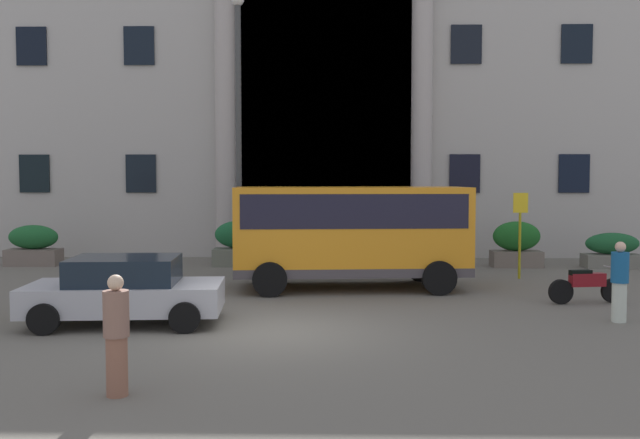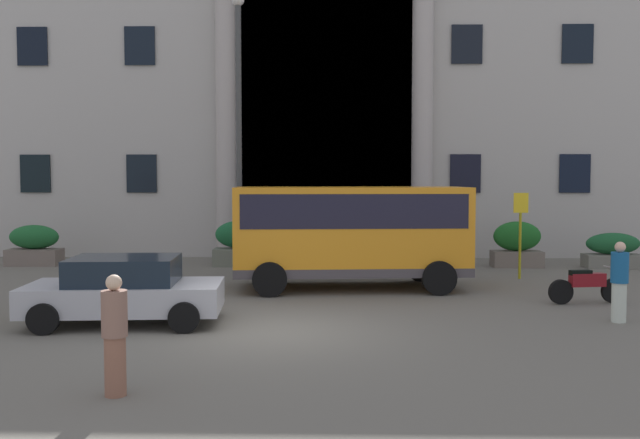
# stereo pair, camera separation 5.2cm
# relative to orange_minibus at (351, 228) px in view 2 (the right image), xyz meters

# --- Properties ---
(ground_plane) EXTENTS (80.00, 64.00, 0.12)m
(ground_plane) POSITION_rel_orange_minibus_xyz_m (-1.69, -5.50, -1.73)
(ground_plane) COLOR #656156
(office_building_facade) EXTENTS (35.99, 9.63, 14.63)m
(office_building_facade) POSITION_rel_orange_minibus_xyz_m (-1.69, 11.97, 5.65)
(office_building_facade) COLOR #ADA8A1
(office_building_facade) RESTS_ON ground_plane
(orange_minibus) EXTENTS (6.47, 3.18, 2.80)m
(orange_minibus) POSITION_rel_orange_minibus_xyz_m (0.00, 0.00, 0.00)
(orange_minibus) COLOR orange
(orange_minibus) RESTS_ON ground_plane
(bus_stop_sign) EXTENTS (0.44, 0.08, 2.60)m
(bus_stop_sign) POSITION_rel_orange_minibus_xyz_m (5.16, 1.99, -0.06)
(bus_stop_sign) COLOR #A09616
(bus_stop_sign) RESTS_ON ground_plane
(hedge_planter_east) EXTENTS (1.90, 0.83, 1.19)m
(hedge_planter_east) POSITION_rel_orange_minibus_xyz_m (9.00, 4.69, -1.09)
(hedge_planter_east) COLOR slate
(hedge_planter_east) RESTS_ON ground_plane
(hedge_planter_far_west) EXTENTS (1.81, 0.86, 1.41)m
(hedge_planter_far_west) POSITION_rel_orange_minibus_xyz_m (-10.95, 4.87, -0.99)
(hedge_planter_far_west) COLOR #70635A
(hedge_planter_far_west) RESTS_ON ground_plane
(hedge_planter_entrance_right) EXTENTS (2.04, 0.88, 1.63)m
(hedge_planter_entrance_right) POSITION_rel_orange_minibus_xyz_m (0.14, 4.87, -0.88)
(hedge_planter_entrance_right) COLOR #6E6457
(hedge_planter_entrance_right) RESTS_ON ground_plane
(hedge_planter_far_east) EXTENTS (1.93, 0.90, 1.59)m
(hedge_planter_far_east) POSITION_rel_orange_minibus_xyz_m (-3.67, 4.92, -0.90)
(hedge_planter_far_east) COLOR slate
(hedge_planter_far_east) RESTS_ON ground_plane
(hedge_planter_west) EXTENTS (1.69, 0.82, 1.57)m
(hedge_planter_west) POSITION_rel_orange_minibus_xyz_m (5.80, 4.83, -0.91)
(hedge_planter_west) COLOR #6E6359
(hedge_planter_west) RESTS_ON ground_plane
(parked_sedan_second) EXTENTS (4.13, 2.35, 1.40)m
(parked_sedan_second) POSITION_rel_orange_minibus_xyz_m (-4.80, -4.82, -0.95)
(parked_sedan_second) COLOR #B3B3B7
(parked_sedan_second) RESTS_ON ground_plane
(scooter_by_planter) EXTENTS (1.94, 0.57, 0.89)m
(scooter_by_planter) POSITION_rel_orange_minibus_xyz_m (5.66, -2.21, -1.21)
(scooter_by_planter) COLOR black
(scooter_by_planter) RESTS_ON ground_plane
(pedestrian_child_trailing) EXTENTS (0.36, 0.36, 1.71)m
(pedestrian_child_trailing) POSITION_rel_orange_minibus_xyz_m (-3.47, -9.63, -0.81)
(pedestrian_child_trailing) COLOR #8C5B46
(pedestrian_child_trailing) RESTS_ON ground_plane
(pedestrian_woman_dark_dress) EXTENTS (0.36, 0.36, 1.71)m
(pedestrian_woman_dark_dress) POSITION_rel_orange_minibus_xyz_m (5.59, -4.40, -0.81)
(pedestrian_woman_dark_dress) COLOR silver
(pedestrian_woman_dark_dress) RESTS_ON ground_plane
(lamppost_plaza_centre) EXTENTS (0.40, 0.40, 8.72)m
(lamppost_plaza_centre) POSITION_rel_orange_minibus_xyz_m (-3.43, 2.57, 3.33)
(lamppost_plaza_centre) COLOR #3D3E3E
(lamppost_plaza_centre) RESTS_ON ground_plane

